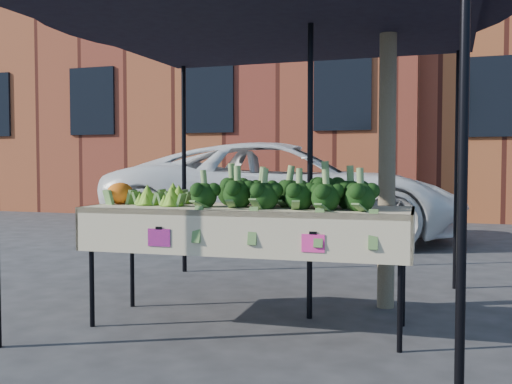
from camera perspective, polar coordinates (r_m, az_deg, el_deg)
name	(u,v)px	position (r m, az deg, el deg)	size (l,w,h in m)	color
ground	(225,320)	(4.72, -2.99, -12.22)	(90.00, 90.00, 0.00)	#262628
table	(248,267)	(4.45, -0.82, -7.22)	(2.43, 0.91, 0.90)	beige
canopy	(270,145)	(4.79, 1.37, 4.55)	(3.16, 3.16, 2.74)	black
broccoli_heap	(284,187)	(4.32, 2.73, 0.45)	(1.40, 0.60, 0.29)	black
romanesco_cluster	(169,190)	(4.67, -8.41, 0.19)	(0.46, 0.60, 0.23)	#85B82D
cauliflower_pair	(120,191)	(4.79, -12.98, 0.07)	(0.23, 0.23, 0.20)	orange
vehicle	(285,64)	(9.60, 2.83, 12.21)	(2.58, 1.55, 5.59)	white
street_tree	(388,62)	(5.15, 12.63, 12.15)	(2.10, 2.10, 4.13)	#1E4C14
building_left	(214,52)	(17.86, -4.04, 13.36)	(12.00, 8.00, 9.00)	maroon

